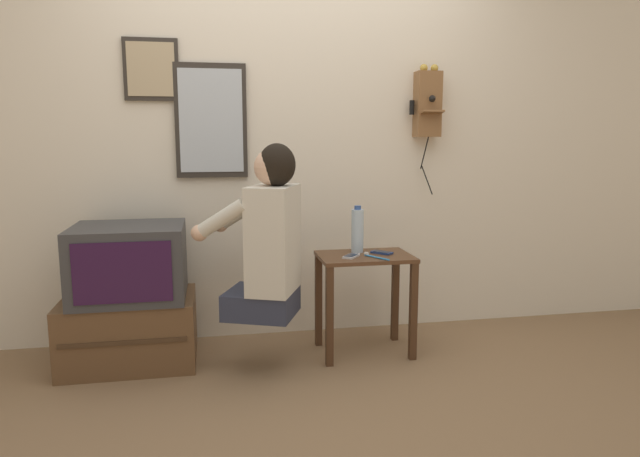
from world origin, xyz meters
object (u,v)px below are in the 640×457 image
object	(u,v)px
cell_phone_held	(351,256)
cell_phone_spare	(382,252)
water_bottle	(357,230)
framed_picture	(151,69)
wall_mirror	(211,121)
television	(129,262)
toothbrush	(375,257)
wall_phone_antique	(427,104)
person	(268,237)

from	to	relation	value
cell_phone_held	cell_phone_spare	distance (m)	0.21
cell_phone_spare	water_bottle	bearing A→B (deg)	109.54
framed_picture	wall_mirror	size ratio (longest dim) A/B	0.53
television	water_bottle	xyz separation A→B (m)	(1.30, 0.00, 0.14)
cell_phone_spare	television	bearing A→B (deg)	133.56
cell_phone_held	framed_picture	bearing A→B (deg)	-166.43
wall_mirror	toothbrush	distance (m)	1.29
wall_mirror	cell_phone_spare	bearing A→B (deg)	-22.69
wall_phone_antique	cell_phone_spare	world-z (taller)	wall_phone_antique
toothbrush	person	bearing A→B (deg)	156.10
framed_picture	television	bearing A→B (deg)	-111.03
wall_mirror	cell_phone_held	world-z (taller)	wall_mirror
person	framed_picture	size ratio (longest dim) A/B	2.58
cell_phone_spare	water_bottle	size ratio (longest dim) A/B	0.47
cell_phone_held	wall_phone_antique	bearing A→B (deg)	72.31
cell_phone_held	toothbrush	world-z (taller)	toothbrush
cell_phone_spare	person	bearing A→B (deg)	151.26
wall_phone_antique	television	bearing A→B (deg)	-170.71
television	wall_phone_antique	size ratio (longest dim) A/B	0.72
cell_phone_held	toothbrush	size ratio (longest dim) A/B	0.81
water_bottle	television	bearing A→B (deg)	-179.86
wall_mirror	toothbrush	xyz separation A→B (m)	(0.89, -0.52, -0.77)
wall_phone_antique	wall_mirror	size ratio (longest dim) A/B	1.21
wall_mirror	television	bearing A→B (deg)	-144.02
person	cell_phone_held	bearing A→B (deg)	-53.67
wall_phone_antique	wall_mirror	xyz separation A→B (m)	(-1.37, 0.04, -0.12)
water_bottle	cell_phone_spare	bearing A→B (deg)	-26.53
wall_phone_antique	water_bottle	distance (m)	0.97
television	framed_picture	bearing A→B (deg)	68.97
person	cell_phone_held	size ratio (longest dim) A/B	6.88
person	wall_mirror	size ratio (longest dim) A/B	1.36
television	framed_picture	distance (m)	1.14
framed_picture	cell_phone_held	size ratio (longest dim) A/B	2.67
water_bottle	person	bearing A→B (deg)	-155.52
television	cell_phone_held	world-z (taller)	television
framed_picture	wall_phone_antique	bearing A→B (deg)	-1.47
framed_picture	cell_phone_spare	xyz separation A→B (m)	(1.30, -0.41, -1.07)
wall_phone_antique	water_bottle	world-z (taller)	wall_phone_antique
television	wall_phone_antique	bearing A→B (deg)	9.29
water_bottle	toothbrush	size ratio (longest dim) A/B	1.68
toothbrush	wall_phone_antique	bearing A→B (deg)	14.08
television	framed_picture	xyz separation A→B (m)	(0.13, 0.34, 1.08)
wall_mirror	water_bottle	size ratio (longest dim) A/B	2.44
wall_phone_antique	water_bottle	bearing A→B (deg)	-150.82
framed_picture	water_bottle	bearing A→B (deg)	-16.24
cell_phone_spare	toothbrush	distance (m)	0.13
framed_picture	toothbrush	world-z (taller)	framed_picture
cell_phone_spare	toothbrush	size ratio (longest dim) A/B	0.79
cell_phone_held	cell_phone_spare	world-z (taller)	same
television	wall_mirror	size ratio (longest dim) A/B	0.88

